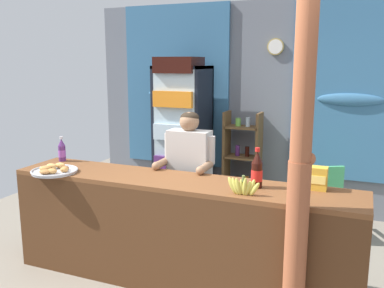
% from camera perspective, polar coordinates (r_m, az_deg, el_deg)
% --- Properties ---
extents(ground_plane, '(6.91, 6.91, 0.00)m').
position_cam_1_polar(ground_plane, '(4.58, 3.05, -14.33)').
color(ground_plane, gray).
extents(back_wall_curtained, '(4.66, 0.22, 2.74)m').
position_cam_1_polar(back_wall_curtained, '(5.74, 8.64, 5.44)').
color(back_wall_curtained, slate).
rests_on(back_wall_curtained, ground).
extents(stall_counter, '(3.11, 0.57, 0.96)m').
position_cam_1_polar(stall_counter, '(3.67, -2.57, -10.88)').
color(stall_counter, brown).
rests_on(stall_counter, ground).
extents(timber_post, '(0.18, 0.16, 2.61)m').
position_cam_1_polar(timber_post, '(2.95, 14.41, -3.33)').
color(timber_post, '#995133').
rests_on(timber_post, ground).
extents(drink_fridge, '(0.65, 0.63, 2.02)m').
position_cam_1_polar(drink_fridge, '(5.52, -1.38, 2.07)').
color(drink_fridge, black).
rests_on(drink_fridge, ground).
extents(bottle_shelf_rack, '(0.48, 0.28, 1.32)m').
position_cam_1_polar(bottle_shelf_rack, '(5.60, 6.81, -2.15)').
color(bottle_shelf_rack, brown).
rests_on(bottle_shelf_rack, ground).
extents(plastic_lawn_chair, '(0.60, 0.60, 0.86)m').
position_cam_1_polar(plastic_lawn_chair, '(4.94, 16.82, -6.72)').
color(plastic_lawn_chair, '#4CC675').
rests_on(plastic_lawn_chair, ground).
extents(shopkeeper, '(0.53, 0.42, 1.49)m').
position_cam_1_polar(shopkeeper, '(4.13, -0.40, -3.23)').
color(shopkeeper, '#28282D').
rests_on(shopkeeper, ground).
extents(soda_bottle_cola, '(0.09, 0.09, 0.33)m').
position_cam_1_polar(soda_bottle_cola, '(3.44, 8.80, -3.61)').
color(soda_bottle_cola, black).
rests_on(soda_bottle_cola, stall_counter).
extents(soda_bottle_grape_soda, '(0.07, 0.07, 0.26)m').
position_cam_1_polar(soda_bottle_grape_soda, '(4.51, -17.23, -0.87)').
color(soda_bottle_grape_soda, '#56286B').
rests_on(soda_bottle_grape_soda, stall_counter).
extents(snack_box_choco_powder, '(0.18, 0.11, 0.19)m').
position_cam_1_polar(snack_box_choco_powder, '(3.50, 16.39, -4.46)').
color(snack_box_choco_powder, gold).
rests_on(snack_box_choco_powder, stall_counter).
extents(pastry_tray, '(0.42, 0.42, 0.07)m').
position_cam_1_polar(pastry_tray, '(4.08, -18.21, -3.41)').
color(pastry_tray, '#BCBCC1').
rests_on(pastry_tray, stall_counter).
extents(banana_bunch, '(0.28, 0.06, 0.16)m').
position_cam_1_polar(banana_bunch, '(3.26, 6.90, -5.80)').
color(banana_bunch, '#CCC14C').
rests_on(banana_bunch, stall_counter).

